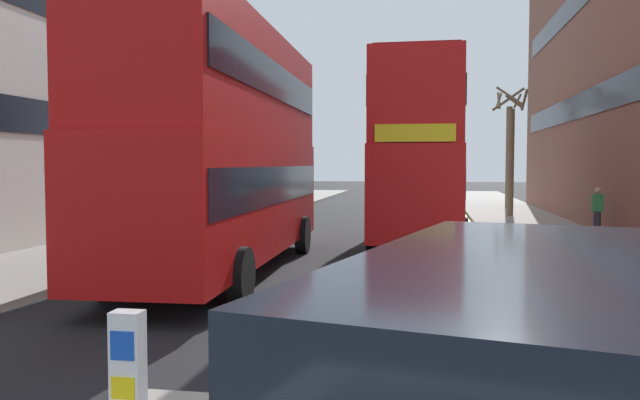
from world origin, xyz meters
TOP-DOWN VIEW (x-y plane):
  - sidewalk_right at (6.50, 16.00)m, footprint 4.00×80.00m
  - sidewalk_left at (-6.50, 16.00)m, footprint 4.00×80.00m
  - kerb_line_outer at (4.40, 14.00)m, footprint 0.10×56.00m
  - kerb_line_inner at (4.24, 14.00)m, footprint 0.10×56.00m
  - keep_left_bollard at (0.00, 3.62)m, footprint 0.36×0.28m
  - double_decker_bus_away at (-2.01, 12.70)m, footprint 3.01×10.87m
  - double_decker_bus_oncoming at (2.38, 19.94)m, footprint 2.93×10.85m
  - pedestrian_far at (8.00, 20.22)m, footprint 0.34×0.22m
  - street_tree_near at (6.32, 29.00)m, footprint 1.50×1.41m
  - street_tree_mid at (6.83, 34.13)m, footprint 1.57×1.63m

SIDE VIEW (x-z plane):
  - kerb_line_outer at x=4.40m, z-range 0.00..0.01m
  - kerb_line_inner at x=4.24m, z-range 0.00..0.01m
  - sidewalk_right at x=6.50m, z-range 0.00..0.14m
  - sidewalk_left at x=-6.50m, z-range 0.00..0.14m
  - keep_left_bollard at x=0.00m, z-range 0.05..1.16m
  - pedestrian_far at x=8.00m, z-range 0.18..1.80m
  - street_tree_near at x=6.32m, z-range 0.00..5.95m
  - double_decker_bus_away at x=-2.01m, z-range 0.21..5.85m
  - double_decker_bus_oncoming at x=2.38m, z-range 0.21..5.85m
  - street_tree_mid at x=6.83m, z-range 0.04..6.48m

